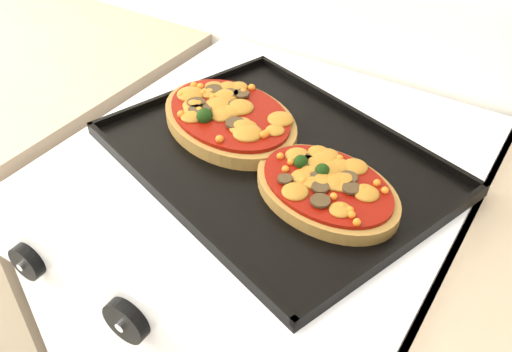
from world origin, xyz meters
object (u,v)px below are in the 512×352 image
Objects in this scene: stove at (270,330)px; baking_tray at (274,157)px; pizza_right at (327,187)px; pizza_left at (229,117)px.

baking_tray is (0.01, -0.03, 0.47)m from stove.
pizza_right reaches higher than stove.
pizza_left is at bearing 161.70° from pizza_right.
baking_tray is at bearing -17.58° from pizza_left.
baking_tray is 0.11m from pizza_right.
pizza_left is 1.16× the size of pizza_right.
baking_tray reaches higher than stove.
stove is 0.49m from pizza_left.
baking_tray is at bearing -62.23° from stove.
pizza_right is at bearing -28.01° from stove.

